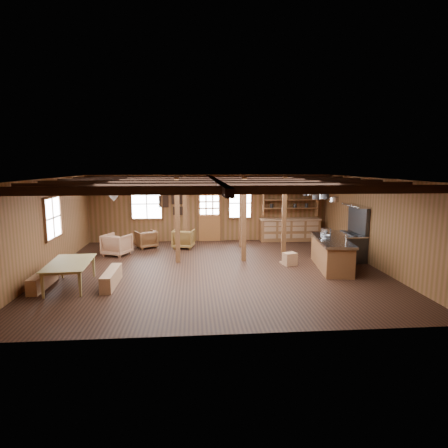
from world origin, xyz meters
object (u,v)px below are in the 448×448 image
Objects in this scene: armchair_c at (117,245)px; armchair_b at (184,239)px; commercial_range at (350,241)px; dining_table at (72,274)px; kitchen_island at (331,253)px; armchair_a at (146,239)px.

armchair_b is at bearing -133.69° from armchair_c.
commercial_range is 8.86m from dining_table.
armchair_c is (-8.06, 1.17, -0.22)m from commercial_range.
kitchen_island is 5.70m from armchair_b.
commercial_range is 2.52× the size of armchair_a.
armchair_a is at bearing 4.09° from armchair_b.
commercial_range is at bearing 134.18° from armchair_a.
armchair_a is (-6.12, 3.44, -0.14)m from kitchen_island.
kitchen_island is 3.25× the size of armchair_b.
armchair_b is (-5.72, 2.16, -0.25)m from commercial_range.
armchair_b is at bearing 159.30° from commercial_range.
dining_table is at bearing 68.38° from armchair_b.
kitchen_island is 1.53m from commercial_range.
kitchen_island is 1.39× the size of commercial_range.
armchair_c reaches higher than dining_table.
dining_table is 5.29m from armchair_b.
commercial_range is at bearing -164.89° from armchair_c.
armchair_a is at bearing -103.96° from armchair_c.
commercial_range is 2.33× the size of armchair_b.
armchair_a reaches higher than dining_table.
kitchen_island reaches higher than armchair_a.
dining_table is 4.84m from armchair_a.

